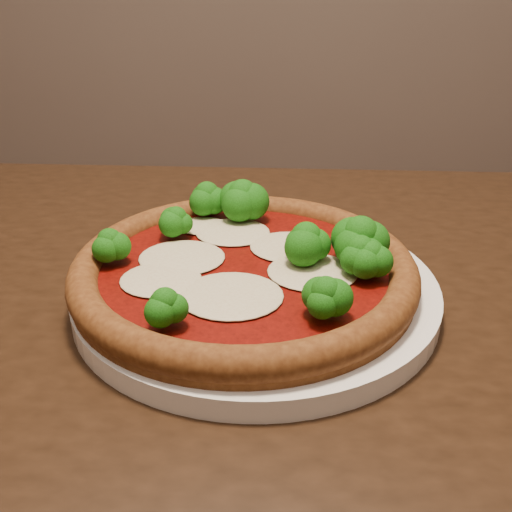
{
  "coord_description": "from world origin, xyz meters",
  "views": [
    {
      "loc": [
        -0.04,
        -0.34,
        1.0
      ],
      "look_at": [
        -0.06,
        0.08,
        0.79
      ],
      "focal_mm": 40.0,
      "sensor_mm": 36.0,
      "label": 1
    }
  ],
  "objects": [
    {
      "name": "dining_table",
      "position": [
        -0.08,
        0.05,
        0.65
      ],
      "size": [
        1.28,
        0.76,
        0.75
      ],
      "rotation": [
        0.0,
        0.0,
        -0.0
      ],
      "color": "black",
      "rests_on": "floor"
    },
    {
      "name": "plate",
      "position": [
        -0.06,
        0.08,
        0.76
      ],
      "size": [
        0.3,
        0.3,
        0.02
      ],
      "primitive_type": "cylinder",
      "color": "white",
      "rests_on": "dining_table"
    },
    {
      "name": "pizza",
      "position": [
        -0.07,
        0.07,
        0.78
      ],
      "size": [
        0.29,
        0.29,
        0.06
      ],
      "rotation": [
        0.0,
        0.0,
        0.36
      ],
      "color": "brown",
      "rests_on": "plate"
    }
  ]
}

